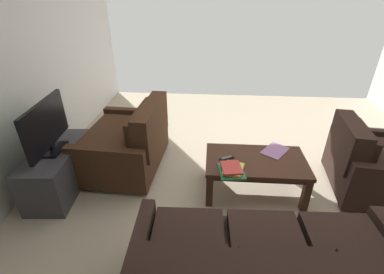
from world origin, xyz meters
TOP-DOWN VIEW (x-y plane):
  - ground_plane at (0.00, 0.00)m, footprint 5.30×5.73m
  - wall_right at (2.65, 0.00)m, footprint 0.12×5.73m
  - loveseat_near at (1.57, -0.16)m, footprint 0.94×1.17m
  - coffee_table at (0.10, 0.19)m, footprint 1.05×0.61m
  - tv_stand at (2.24, 0.30)m, footprint 0.50×1.00m
  - flat_tv at (2.24, 0.30)m, footprint 0.22×0.81m
  - armchair_side at (-1.13, 0.10)m, footprint 0.92×0.98m
  - book_stack at (0.36, 0.43)m, footprint 0.27×0.31m
  - tv_remote at (0.41, 0.20)m, footprint 0.16×0.12m
  - loose_magazine at (-0.14, 0.01)m, footprint 0.36×0.38m

SIDE VIEW (x-z plane):
  - ground_plane at x=0.00m, z-range -0.01..0.00m
  - tv_stand at x=2.24m, z-range 0.00..0.50m
  - armchair_side at x=-1.13m, z-range -0.06..0.76m
  - coffee_table at x=0.10m, z-range 0.14..0.56m
  - loveseat_near at x=1.57m, z-range -0.07..0.79m
  - loose_magazine at x=-0.14m, z-range 0.42..0.42m
  - tv_remote at x=0.41m, z-range 0.42..0.44m
  - book_stack at x=0.36m, z-range 0.41..0.48m
  - flat_tv at x=2.24m, z-range 0.51..1.04m
  - wall_right at x=2.65m, z-range 0.00..2.89m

